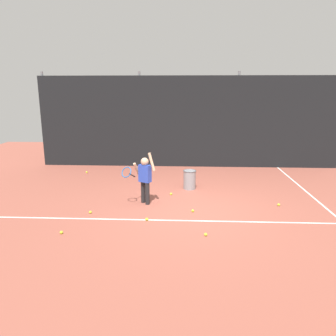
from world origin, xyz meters
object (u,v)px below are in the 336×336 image
tennis_ball_2 (171,194)px  tennis_ball_7 (147,219)px  tennis_ball_3 (279,205)px  tennis_player (144,176)px  tennis_ball_1 (90,212)px  tennis_ball_0 (193,211)px  tennis_ball_4 (206,234)px  tennis_ball_6 (87,172)px  tennis_ball_8 (61,232)px  ball_hopper (190,179)px

tennis_ball_2 → tennis_ball_7: (-0.47, -1.82, 0.00)m
tennis_ball_3 → tennis_ball_7: bearing=-161.3°
tennis_player → tennis_ball_1: 1.58m
tennis_player → tennis_ball_3: (3.41, -0.03, -0.69)m
tennis_ball_0 → tennis_ball_1: 2.44m
tennis_ball_4 → tennis_ball_7: 1.46m
tennis_player → tennis_ball_0: tennis_player is taller
tennis_ball_6 → tennis_ball_8: size_ratio=1.00×
tennis_player → tennis_ball_8: 2.50m
tennis_ball_1 → tennis_ball_6: bearing=107.8°
ball_hopper → tennis_ball_7: ball_hopper is taller
tennis_ball_0 → tennis_ball_1: (-2.44, -0.20, 0.00)m
tennis_ball_6 → tennis_ball_7: (2.58, -4.09, 0.00)m
tennis_ball_2 → tennis_ball_8: same height
tennis_ball_6 → tennis_ball_2: bearing=-36.6°
tennis_ball_6 → tennis_ball_7: size_ratio=1.00×
ball_hopper → tennis_ball_7: size_ratio=8.52×
ball_hopper → tennis_ball_1: size_ratio=8.52×
ball_hopper → tennis_ball_4: 3.18m
tennis_ball_2 → tennis_ball_7: same height
tennis_player → tennis_ball_3: tennis_player is taller
tennis_ball_1 → tennis_ball_2: bearing=38.1°
tennis_ball_3 → tennis_ball_4: same height
tennis_player → ball_hopper: bearing=77.2°
tennis_ball_1 → tennis_ball_3: bearing=8.9°
tennis_ball_1 → tennis_ball_4: same height
tennis_player → tennis_ball_2: 1.19m
tennis_ball_7 → tennis_ball_8: size_ratio=1.00×
ball_hopper → tennis_ball_6: 3.95m
ball_hopper → tennis_ball_6: size_ratio=8.52×
tennis_player → tennis_ball_3: bearing=28.5°
tennis_ball_3 → tennis_ball_7: size_ratio=1.00×
tennis_ball_0 → tennis_ball_3: size_ratio=1.00×
tennis_ball_3 → tennis_ball_6: bearing=152.7°
ball_hopper → tennis_ball_2: size_ratio=8.52×
ball_hopper → tennis_ball_4: size_ratio=8.52×
tennis_ball_3 → tennis_ball_7: 3.41m
tennis_ball_2 → tennis_ball_4: bearing=-72.6°
tennis_ball_8 → tennis_ball_4: bearing=0.9°
tennis_player → tennis_ball_8: (-1.48, -1.88, -0.69)m
tennis_ball_0 → tennis_ball_1: bearing=-175.2°
tennis_ball_1 → tennis_ball_7: size_ratio=1.00×
tennis_ball_4 → tennis_ball_2: bearing=107.4°
tennis_ball_0 → tennis_ball_4: bearing=-80.1°
tennis_player → tennis_ball_4: (1.45, -1.84, -0.69)m
tennis_ball_7 → tennis_ball_8: 1.83m
tennis_ball_1 → tennis_ball_8: size_ratio=1.00×
tennis_ball_2 → tennis_ball_1: bearing=-141.9°
tennis_ball_4 → tennis_ball_8: size_ratio=1.00×
tennis_player → tennis_ball_8: tennis_player is taller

